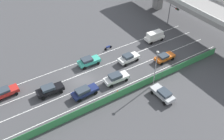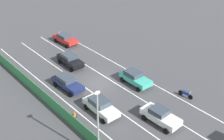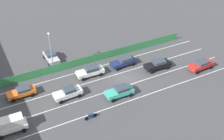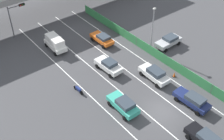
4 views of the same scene
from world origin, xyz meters
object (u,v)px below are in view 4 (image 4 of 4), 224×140
Objects in this scene: car_sedan_navy at (193,100)px; car_hatchback_white at (155,74)px; car_taxi_teal at (123,104)px; car_taxi_orange at (102,38)px; car_sedan_black at (206,139)px; traffic_cone at (174,75)px; traffic_light at (15,15)px; car_van_white at (55,42)px; parked_wagon_silver at (169,41)px; street_lamp at (153,26)px; car_sedan_white at (109,65)px; motorcycle at (78,89)px.

car_hatchback_white is at bearing 90.78° from car_sedan_navy.
car_taxi_teal reaches higher than car_taxi_orange.
car_taxi_teal is 0.94× the size of car_sedan_black.
traffic_light is at bearing 117.74° from traffic_cone.
traffic_light is 7.78× the size of traffic_cone.
traffic_light reaches higher than car_taxi_orange.
car_hatchback_white is (7.03, 1.81, 0.02)m from car_taxi_teal.
car_van_white is 0.80× the size of traffic_light.
parked_wagon_silver is at bearing 55.51° from car_sedan_navy.
traffic_light reaches higher than car_sedan_navy.
car_van_white is at bearing 120.55° from traffic_cone.
car_taxi_orange is at bearing 90.74° from car_sedan_navy.
car_sedan_black reaches higher than traffic_cone.
car_van_white is 0.94× the size of car_hatchback_white.
street_lamp is at bearing -40.41° from car_van_white.
traffic_light is at bearing 100.50° from car_sedan_black.
traffic_light is at bearing 109.83° from car_sedan_white.
street_lamp is at bearing 64.49° from car_sedan_black.
traffic_light is at bearing 113.78° from car_hatchback_white.
car_sedan_white is 0.98× the size of parked_wagon_silver.
car_sedan_navy is 6.68× the size of traffic_cone.
car_hatchback_white is at bearing -64.88° from car_van_white.
street_lamp is (13.86, 0.92, 3.99)m from motorcycle.
car_sedan_navy is 5.98m from car_sedan_black.
car_sedan_navy is 30.07m from traffic_light.
car_van_white is at bearing 89.47° from car_taxi_teal.
car_hatchback_white is 2.41× the size of motorcycle.
car_hatchback_white is at bearing 152.46° from traffic_cone.
car_sedan_black is 19.18m from parked_wagon_silver.
car_taxi_teal is at bearing -156.84° from parked_wagon_silver.
car_taxi_teal is at bearing -117.18° from car_taxi_orange.
car_sedan_black is at bearing -82.56° from car_van_white.
car_taxi_orange is 0.78× the size of traffic_light.
car_sedan_navy is 12.83m from street_lamp.
car_van_white reaches higher than car_hatchback_white.
traffic_light is (-17.20, 17.42, 2.98)m from parked_wagon_silver.
car_sedan_black is at bearing -69.46° from car_taxi_teal.
car_taxi_teal is at bearing -165.60° from car_hatchback_white.
street_lamp is (13.94, -16.71, 0.57)m from traffic_light.
traffic_cone is (9.45, -16.01, -0.92)m from car_van_white.
motorcycle is at bearing 132.08° from car_sedan_navy.
car_van_white is at bearing 75.67° from motorcycle.
car_van_white reaches higher than car_taxi_orange.
car_sedan_navy is at bearing -124.49° from parked_wagon_silver.
street_lamp reaches higher than traffic_cone.
car_hatchback_white is at bearing -55.56° from car_sedan_white.
car_van_white is at bearing 108.95° from car_sedan_white.
car_sedan_white is 16.61m from car_sedan_black.
car_taxi_teal is 7.26m from car_hatchback_white.
motorcycle is at bearing 112.67° from car_taxi_teal.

